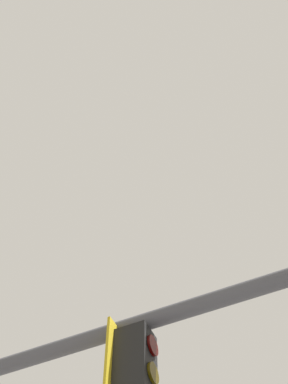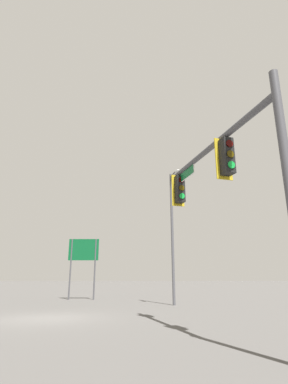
% 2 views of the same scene
% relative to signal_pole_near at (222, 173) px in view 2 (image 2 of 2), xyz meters
% --- Properties ---
extents(ground_plane, '(400.00, 400.00, 0.00)m').
position_rel_signal_pole_near_xyz_m(ground_plane, '(5.97, 5.50, -4.63)').
color(ground_plane, '#514F4C').
extents(signal_pole_near, '(6.38, 1.06, 6.30)m').
position_rel_signal_pole_near_xyz_m(signal_pole_near, '(0.00, 0.00, 0.00)').
color(signal_pole_near, '#47474C').
rests_on(signal_pole_near, ground_plane).
extents(highway_sign, '(0.47, 2.44, 4.75)m').
position_rel_signal_pole_near_xyz_m(highway_sign, '(17.54, 4.35, -1.27)').
color(highway_sign, '#47474C').
rests_on(highway_sign, ground_plane).
extents(street_lamp, '(1.67, 0.32, 8.63)m').
position_rel_signal_pole_near_xyz_m(street_lamp, '(11.14, -1.52, 0.25)').
color(street_lamp, '#4C4C51').
rests_on(street_lamp, ground_plane).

